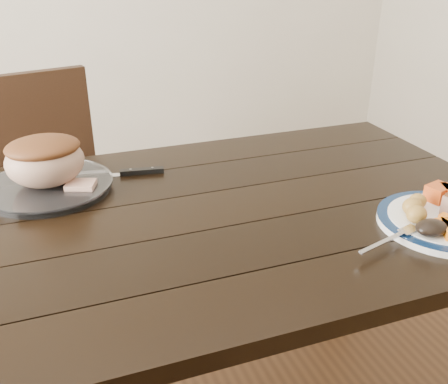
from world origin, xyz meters
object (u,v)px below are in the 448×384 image
object	(u,v)px
fork	(393,238)
carving_knife	(127,173)
chair_far	(50,192)
serving_platter	(49,187)
dining_table	(190,246)
roast_joint	(45,162)
dinner_plate	(442,222)

from	to	relation	value
fork	carving_knife	world-z (taller)	fork
fork	chair_far	bearing A→B (deg)	107.87
serving_platter	fork	bearing A→B (deg)	-39.30
dining_table	fork	world-z (taller)	fork
fork	roast_joint	world-z (taller)	roast_joint
fork	dining_table	bearing A→B (deg)	125.90
dinner_plate	serving_platter	bearing A→B (deg)	148.30
roast_joint	chair_far	bearing A→B (deg)	90.31
fork	dinner_plate	bearing A→B (deg)	-3.47
serving_platter	carving_knife	bearing A→B (deg)	7.59
roast_joint	carving_knife	size ratio (longest dim) A/B	0.61
serving_platter	fork	size ratio (longest dim) A/B	1.78
dinner_plate	serving_platter	world-z (taller)	serving_platter
chair_far	dinner_plate	world-z (taller)	chair_far
serving_platter	roast_joint	world-z (taller)	roast_joint
chair_far	dinner_plate	bearing A→B (deg)	117.14
dinner_plate	serving_platter	xyz separation A→B (m)	(-0.82, 0.50, 0.00)
carving_knife	chair_far	bearing A→B (deg)	124.12
dining_table	dinner_plate	world-z (taller)	dinner_plate
dinner_plate	roast_joint	xyz separation A→B (m)	(-0.82, 0.50, 0.07)
dinner_plate	fork	world-z (taller)	fork
dining_table	carving_knife	xyz separation A→B (m)	(-0.09, 0.27, 0.10)
chair_far	serving_platter	size ratio (longest dim) A/B	2.97
chair_far	fork	size ratio (longest dim) A/B	5.28
dinner_plate	roast_joint	world-z (taller)	roast_joint
chair_far	carving_knife	world-z (taller)	chair_far
dinner_plate	carving_knife	distance (m)	0.81
dining_table	roast_joint	distance (m)	0.42
dining_table	chair_far	distance (m)	0.81
serving_platter	roast_joint	xyz separation A→B (m)	(0.00, 0.00, 0.07)
serving_platter	fork	distance (m)	0.85
serving_platter	carving_knife	size ratio (longest dim) A/B	0.98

